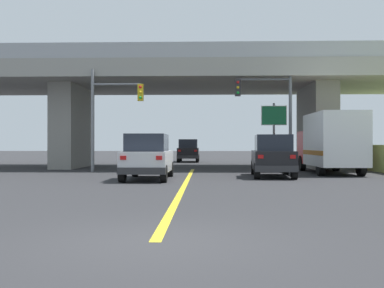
% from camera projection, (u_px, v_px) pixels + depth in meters
% --- Properties ---
extents(ground, '(160.00, 160.00, 0.00)m').
position_uv_depth(ground, '(194.00, 167.00, 31.40)').
color(ground, '#2B2B2D').
extents(overpass_bridge, '(35.44, 10.09, 7.46)m').
position_uv_depth(overpass_bridge, '(194.00, 88.00, 31.41)').
color(overpass_bridge, gray).
rests_on(overpass_bridge, ground).
extents(lane_divider_stripe, '(0.20, 21.66, 0.01)m').
position_uv_depth(lane_divider_stripe, '(185.00, 184.00, 18.17)').
color(lane_divider_stripe, yellow).
rests_on(lane_divider_stripe, ground).
extents(suv_lead, '(1.98, 4.64, 2.02)m').
position_uv_depth(suv_lead, '(148.00, 157.00, 20.59)').
color(suv_lead, silver).
rests_on(suv_lead, ground).
extents(suv_crossing, '(2.15, 4.61, 2.02)m').
position_uv_depth(suv_crossing, '(273.00, 156.00, 22.22)').
color(suv_crossing, black).
rests_on(suv_crossing, ground).
extents(box_truck, '(2.33, 6.58, 3.21)m').
position_uv_depth(box_truck, '(331.00, 143.00, 24.83)').
color(box_truck, red).
rests_on(box_truck, ground).
extents(sedan_oncoming, '(1.89, 4.60, 2.02)m').
position_uv_depth(sedan_oncoming, '(188.00, 151.00, 41.44)').
color(sedan_oncoming, black).
rests_on(sedan_oncoming, ground).
extents(traffic_signal_nearside, '(3.26, 0.36, 5.91)m').
position_uv_depth(traffic_signal_nearside, '(272.00, 106.00, 26.44)').
color(traffic_signal_nearside, '#56595E').
rests_on(traffic_signal_nearside, ground).
extents(traffic_signal_farside, '(3.01, 0.36, 5.88)m').
position_uv_depth(traffic_signal_farside, '(109.00, 108.00, 26.35)').
color(traffic_signal_farside, slate).
rests_on(traffic_signal_farside, ground).
extents(highway_sign, '(1.60, 0.17, 4.16)m').
position_uv_depth(highway_sign, '(274.00, 121.00, 29.02)').
color(highway_sign, slate).
rests_on(highway_sign, ground).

